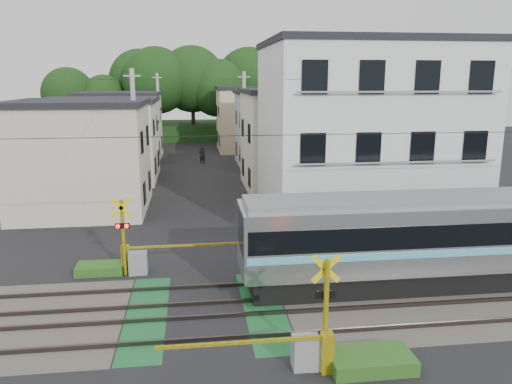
{
  "coord_description": "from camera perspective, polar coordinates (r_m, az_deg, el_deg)",
  "views": [
    {
      "loc": [
        -0.29,
        -15.09,
        7.4
      ],
      "look_at": [
        2.3,
        5.0,
        2.82
      ],
      "focal_mm": 35.0,
      "sensor_mm": 36.0,
      "label": 1
    }
  ],
  "objects": [
    {
      "name": "catenary",
      "position": [
        16.79,
        14.86,
        -0.45
      ],
      "size": [
        60.0,
        5.04,
        7.0
      ],
      "color": "#2D2D33",
      "rests_on": "ground"
    },
    {
      "name": "crossing_signal_far",
      "position": [
        20.04,
        -13.59,
        -7.14
      ],
      "size": [
        4.74,
        0.65,
        3.09
      ],
      "color": "yellow",
      "rests_on": "ground"
    },
    {
      "name": "ground",
      "position": [
        16.81,
        -5.75,
        -13.45
      ],
      "size": [
        120.0,
        120.0,
        0.0
      ],
      "primitive_type": "plane",
      "color": "black"
    },
    {
      "name": "weed_patches",
      "position": [
        16.77,
        0.4,
        -12.75
      ],
      "size": [
        10.25,
        8.8,
        0.4
      ],
      "color": "#2D5E1E",
      "rests_on": "ground"
    },
    {
      "name": "tree_hill",
      "position": [
        63.5,
        -7.16,
        11.04
      ],
      "size": [
        40.0,
        12.68,
        11.46
      ],
      "color": "#173712",
      "rests_on": "ground"
    },
    {
      "name": "pedestrian",
      "position": [
        45.03,
        -6.17,
        4.19
      ],
      "size": [
        0.63,
        0.48,
        1.54
      ],
      "primitive_type": "imported",
      "rotation": [
        0.0,
        0.0,
        2.93
      ],
      "color": "black",
      "rests_on": "ground"
    },
    {
      "name": "crossing_signal_near",
      "position": [
        13.56,
        6.16,
        -16.91
      ],
      "size": [
        4.74,
        0.65,
        3.09
      ],
      "color": "yellow",
      "rests_on": "ground"
    },
    {
      "name": "utility_poles",
      "position": [
        38.25,
        -8.52,
        7.61
      ],
      "size": [
        7.9,
        42.0,
        8.0
      ],
      "color": "#A5A5A0",
      "rests_on": "ground"
    },
    {
      "name": "track_bed",
      "position": [
        16.8,
        -5.76,
        -13.34
      ],
      "size": [
        120.0,
        120.0,
        0.14
      ],
      "color": "#47423A",
      "rests_on": "ground"
    },
    {
      "name": "apartment_block",
      "position": [
        26.25,
        12.35,
        6.44
      ],
      "size": [
        10.2,
        8.36,
        9.3
      ],
      "color": "silver",
      "rests_on": "ground"
    },
    {
      "name": "commuter_train",
      "position": [
        19.76,
        22.43,
        -4.77
      ],
      "size": [
        16.26,
        2.57,
        3.38
      ],
      "color": "black",
      "rests_on": "ground"
    },
    {
      "name": "houses_row",
      "position": [
        41.23,
        -6.58,
        6.86
      ],
      "size": [
        22.07,
        31.35,
        6.8
      ],
      "color": "beige",
      "rests_on": "ground"
    }
  ]
}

